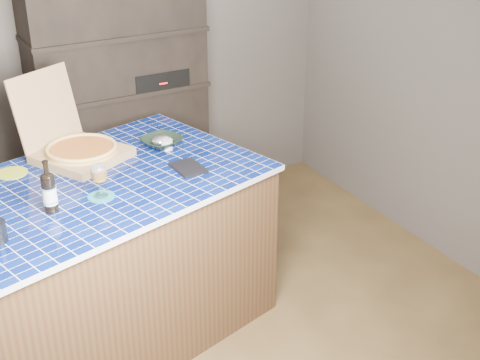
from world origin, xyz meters
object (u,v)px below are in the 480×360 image
mead_bottle (49,192)px  wine_glass (99,173)px  pizza_box (78,147)px  dvd_case (188,168)px  kitchen_island (101,260)px  bowl (162,142)px

mead_bottle → wine_glass: 0.26m
pizza_box → dvd_case: bearing=-69.9°
wine_glass → kitchen_island: bearing=85.7°
kitchen_island → pizza_box: pizza_box is taller
pizza_box → mead_bottle: pizza_box is taller
dvd_case → mead_bottle: bearing=-174.7°
pizza_box → mead_bottle: (-0.31, -0.55, 0.04)m
kitchen_island → pizza_box: (0.03, 0.34, 0.55)m
kitchen_island → mead_bottle: size_ratio=7.46×
pizza_box → bowl: size_ratio=2.91×
wine_glass → dvd_case: 0.55m
wine_glass → bowl: (0.53, 0.45, -0.10)m
mead_bottle → dvd_case: size_ratio=1.31×
pizza_box → dvd_case: size_ratio=3.23×
bowl → pizza_box: bearing=171.1°
dvd_case → bowl: 0.36m
wine_glass → bowl: size_ratio=0.82×
kitchen_island → mead_bottle: mead_bottle is taller
mead_bottle → dvd_case: (0.78, 0.11, -0.10)m
mead_bottle → wine_glass: bearing=5.5°
wine_glass → dvd_case: size_ratio=0.91×
wine_glass → mead_bottle: bearing=-174.5°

